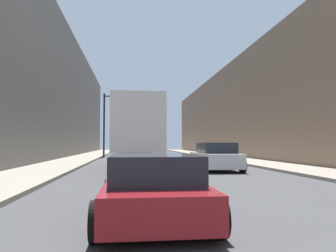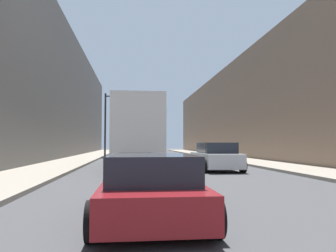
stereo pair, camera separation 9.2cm
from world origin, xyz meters
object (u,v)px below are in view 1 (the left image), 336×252
object	(u,v)px
suv_car	(215,157)
traffic_signal_gantry	(114,114)
sedan_car	(153,188)
semi_truck	(136,133)

from	to	relation	value
suv_car	traffic_signal_gantry	size ratio (longest dim) A/B	0.71
sedan_car	traffic_signal_gantry	xyz separation A→B (m)	(-2.17, 29.60, 4.11)
suv_car	traffic_signal_gantry	world-z (taller)	traffic_signal_gantry
sedan_car	suv_car	world-z (taller)	suv_car
semi_truck	suv_car	world-z (taller)	semi_truck
sedan_car	suv_car	bearing A→B (deg)	69.52
semi_truck	traffic_signal_gantry	bearing A→B (deg)	97.58
sedan_car	suv_car	distance (m)	12.42
semi_truck	traffic_signal_gantry	distance (m)	15.92
semi_truck	suv_car	xyz separation A→B (m)	(4.45, -2.39, -1.43)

